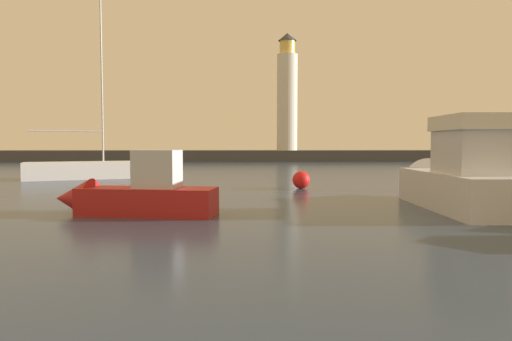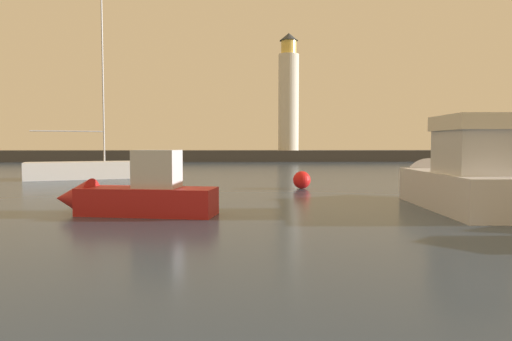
# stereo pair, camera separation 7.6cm
# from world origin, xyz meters

# --- Properties ---
(ground_plane) EXTENTS (220.00, 220.00, 0.00)m
(ground_plane) POSITION_xyz_m (0.00, 32.63, 0.00)
(ground_plane) COLOR #2D3D51
(breakwater) EXTENTS (73.85, 5.75, 1.61)m
(breakwater) POSITION_xyz_m (0.00, 65.26, 0.80)
(breakwater) COLOR #423F3D
(breakwater) RESTS_ON ground_plane
(lighthouse) EXTENTS (2.99, 2.99, 17.03)m
(lighthouse) POSITION_xyz_m (8.34, 65.26, 9.67)
(lighthouse) COLOR silver
(lighthouse) RESTS_ON breakwater
(motorboat_0) EXTENTS (2.67, 8.85, 3.90)m
(motorboat_0) POSITION_xyz_m (9.39, 16.10, 1.20)
(motorboat_0) COLOR silver
(motorboat_0) RESTS_ON ground_plane
(motorboat_1) EXTENTS (6.16, 2.62, 2.54)m
(motorboat_1) POSITION_xyz_m (-3.02, 14.64, 0.72)
(motorboat_1) COLOR #B21E1E
(motorboat_1) RESTS_ON ground_plane
(sailboat_moored) EXTENTS (9.19, 5.06, 13.55)m
(sailboat_moored) POSITION_xyz_m (-9.85, 32.01, 0.68)
(sailboat_moored) COLOR white
(sailboat_moored) RESTS_ON ground_plane
(mooring_buoy) EXTENTS (1.00, 1.00, 1.00)m
(mooring_buoy) POSITION_xyz_m (4.47, 23.84, 0.50)
(mooring_buoy) COLOR red
(mooring_buoy) RESTS_ON ground_plane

